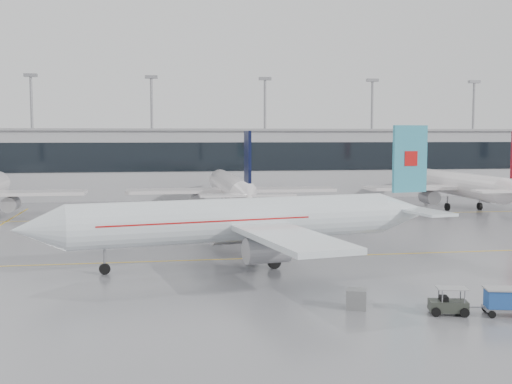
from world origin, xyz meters
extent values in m
plane|color=gray|center=(0.00, 0.00, 0.00)|extent=(320.00, 320.00, 0.00)
cube|color=gold|center=(0.00, 0.00, 0.01)|extent=(120.00, 0.25, 0.01)
cube|color=gold|center=(0.00, 30.00, 0.01)|extent=(120.00, 0.25, 0.01)
cube|color=#A2A2A5|center=(0.00, 62.00, 6.00)|extent=(180.00, 15.00, 12.00)
cube|color=black|center=(0.00, 54.45, 7.50)|extent=(180.00, 0.20, 5.00)
cube|color=gray|center=(0.00, 62.00, 12.20)|extent=(182.00, 16.00, 0.40)
cylinder|color=gray|center=(-33.00, 68.00, 11.00)|extent=(0.50, 0.50, 22.00)
cube|color=gray|center=(-33.00, 68.00, 22.30)|extent=(2.40, 1.00, 0.60)
cylinder|color=gray|center=(-11.00, 68.00, 11.00)|extent=(0.50, 0.50, 22.00)
cube|color=gray|center=(-11.00, 68.00, 22.30)|extent=(2.40, 1.00, 0.60)
cylinder|color=gray|center=(11.00, 68.00, 11.00)|extent=(0.50, 0.50, 22.00)
cube|color=gray|center=(11.00, 68.00, 22.30)|extent=(2.40, 1.00, 0.60)
cylinder|color=gray|center=(33.00, 68.00, 11.00)|extent=(0.50, 0.50, 22.00)
cube|color=gray|center=(33.00, 68.00, 22.30)|extent=(2.40, 1.00, 0.60)
cylinder|color=gray|center=(55.00, 68.00, 11.00)|extent=(0.50, 0.50, 22.00)
cube|color=gray|center=(55.00, 68.00, 22.30)|extent=(2.40, 1.00, 0.60)
cylinder|color=silver|center=(-4.15, -2.67, 3.93)|extent=(28.48, 8.97, 3.71)
cone|color=silver|center=(-20.01, -5.71, 3.93)|extent=(4.63, 4.40, 3.71)
cone|color=silver|center=(12.49, 0.52, 3.93)|extent=(6.20, 4.70, 3.71)
cube|color=silver|center=(-2.68, -2.39, 3.53)|extent=(10.68, 31.04, 0.45)
cube|color=silver|center=(12.68, 0.56, 4.23)|extent=(4.97, 12.10, 0.25)
cube|color=teal|center=(12.88, 0.60, 8.95)|extent=(3.60, 1.02, 6.33)
cylinder|color=#A09FA4|center=(-2.27, -7.19, 2.03)|extent=(3.93, 2.74, 2.10)
cylinder|color=#A09FA4|center=(-4.08, 2.23, 2.03)|extent=(3.93, 2.74, 2.10)
cylinder|color=gray|center=(-15.10, -4.77, 1.26)|extent=(0.20, 0.20, 1.62)
cylinder|color=black|center=(-15.10, -4.77, 0.45)|extent=(0.94, 0.46, 0.90)
cylinder|color=gray|center=(-1.21, -4.75, 1.36)|extent=(0.24, 0.24, 1.62)
cylinder|color=black|center=(-1.21, -4.75, 0.55)|extent=(1.17, 0.65, 1.10)
cylinder|color=gray|center=(-2.19, 0.36, 1.36)|extent=(0.24, 0.24, 1.62)
cylinder|color=black|center=(-2.19, 0.36, 0.55)|extent=(1.17, 0.65, 1.10)
cube|color=#B70F0F|center=(12.88, 0.60, 8.98)|extent=(1.46, 0.71, 1.40)
cube|color=#B70F0F|center=(-7.10, -3.23, 4.13)|extent=(18.38, 7.07, 0.12)
cone|color=silver|center=(-35.00, 50.68, 3.80)|extent=(3.59, 4.00, 3.59)
cylinder|color=#A09FA4|center=(-30.20, 34.00, 1.90)|extent=(2.10, 3.60, 2.10)
cylinder|color=silver|center=(0.00, 35.00, 3.80)|extent=(3.59, 27.36, 3.59)
cone|color=silver|center=(0.00, 50.68, 3.80)|extent=(3.59, 4.00, 3.59)
cone|color=silver|center=(0.00, 18.52, 3.80)|extent=(3.59, 5.60, 3.59)
cube|color=silver|center=(0.00, 33.50, 3.40)|extent=(29.64, 5.00, 0.45)
cube|color=silver|center=(0.00, 18.32, 4.10)|extent=(11.40, 2.80, 0.25)
cube|color=black|center=(0.00, 18.12, 8.66)|extent=(0.35, 3.60, 6.12)
cylinder|color=#A09FA4|center=(-4.80, 34.00, 1.90)|extent=(2.10, 3.60, 2.10)
cylinder|color=#A09FA4|center=(4.80, 34.00, 1.90)|extent=(2.10, 3.60, 2.10)
cylinder|color=gray|center=(0.00, 45.68, 1.23)|extent=(0.20, 0.20, 1.56)
cylinder|color=black|center=(0.00, 45.68, 0.45)|extent=(0.30, 0.90, 0.90)
cylinder|color=gray|center=(-2.60, 32.50, 1.33)|extent=(0.24, 0.24, 1.56)
cylinder|color=black|center=(-2.60, 32.50, 0.55)|extent=(0.45, 1.10, 1.10)
cylinder|color=gray|center=(2.60, 32.50, 1.33)|extent=(0.24, 0.24, 1.56)
cylinder|color=black|center=(2.60, 32.50, 0.55)|extent=(0.45, 1.10, 1.10)
cylinder|color=silver|center=(35.00, 35.00, 3.80)|extent=(3.59, 27.36, 3.59)
cone|color=silver|center=(35.00, 50.68, 3.80)|extent=(3.59, 4.00, 3.59)
cube|color=silver|center=(35.00, 33.50, 3.40)|extent=(29.64, 5.00, 0.45)
cylinder|color=#A09FA4|center=(30.20, 34.00, 1.90)|extent=(2.10, 3.60, 2.10)
cylinder|color=#A09FA4|center=(39.80, 34.00, 1.90)|extent=(2.10, 3.60, 2.10)
cylinder|color=gray|center=(35.00, 45.68, 1.23)|extent=(0.20, 0.20, 1.56)
cylinder|color=black|center=(35.00, 45.68, 0.45)|extent=(0.30, 0.90, 0.90)
cylinder|color=gray|center=(32.40, 32.50, 1.33)|extent=(0.24, 0.24, 1.56)
cylinder|color=black|center=(32.40, 32.50, 0.55)|extent=(0.45, 1.10, 1.10)
cylinder|color=gray|center=(37.60, 32.50, 1.33)|extent=(0.24, 0.24, 1.56)
cylinder|color=black|center=(37.60, 32.50, 0.55)|extent=(0.45, 1.10, 1.10)
cube|color=#2C302A|center=(6.89, -20.08, 0.53)|extent=(2.54, 1.76, 0.67)
cube|color=gray|center=(7.08, -20.13, 1.66)|extent=(2.07, 1.65, 0.06)
cube|color=black|center=(6.61, -20.02, 0.96)|extent=(0.65, 0.86, 0.39)
cylinder|color=gray|center=(8.58, -20.49, 0.48)|extent=(1.14, 0.34, 0.08)
cylinder|color=gray|center=(6.30, -20.49, 1.20)|extent=(0.08, 0.08, 0.87)
cylinder|color=gray|center=(6.55, -19.45, 1.20)|extent=(0.08, 0.08, 0.87)
cylinder|color=gray|center=(7.61, -20.80, 1.20)|extent=(0.08, 0.08, 0.87)
cylinder|color=gray|center=(7.86, -19.77, 1.20)|extent=(0.08, 0.08, 0.87)
cylinder|color=black|center=(5.90, -20.49, 0.29)|extent=(0.61, 0.32, 0.58)
cylinder|color=black|center=(6.20, -19.27, 0.29)|extent=(0.61, 0.32, 0.58)
cylinder|color=black|center=(7.59, -20.89, 0.29)|extent=(0.61, 0.32, 0.58)
cylinder|color=black|center=(7.88, -19.68, 0.29)|extent=(0.61, 0.32, 0.58)
cube|color=gray|center=(10.39, -20.92, 0.42)|extent=(3.03, 2.00, 0.17)
cube|color=#1F4997|center=(10.39, -20.92, 1.07)|extent=(2.83, 1.87, 1.11)
cube|color=gray|center=(10.39, -20.92, 1.67)|extent=(3.05, 2.09, 0.09)
cylinder|color=black|center=(9.15, -21.34, 0.23)|extent=(0.49, 0.27, 0.46)
cylinder|color=black|center=(9.47, -19.99, 0.23)|extent=(0.49, 0.27, 0.46)
cube|color=slate|center=(1.62, -17.95, 0.64)|extent=(1.60, 1.55, 1.28)
camera|label=1|loc=(-11.32, -56.84, 11.10)|focal=45.00mm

